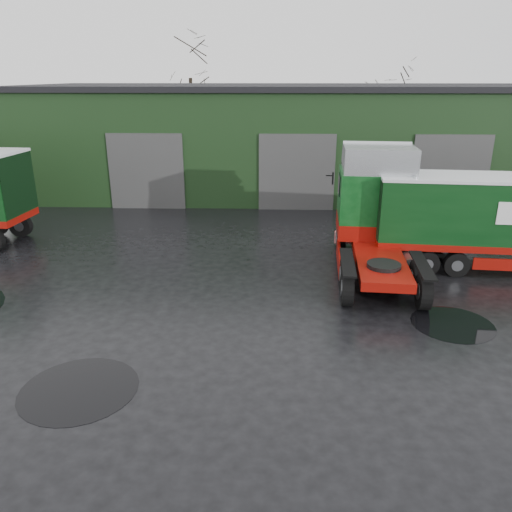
{
  "coord_description": "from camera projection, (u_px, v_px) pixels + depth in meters",
  "views": [
    {
      "loc": [
        0.78,
        -12.34,
        6.83
      ],
      "look_at": [
        0.28,
        1.79,
        1.7
      ],
      "focal_mm": 35.0,
      "sensor_mm": 36.0,
      "label": 1
    }
  ],
  "objects": [
    {
      "name": "tree_back_b",
      "position": [
        388.0,
        116.0,
        40.52
      ],
      "size": [
        4.4,
        4.4,
        7.5
      ],
      "primitive_type": null,
      "color": "black",
      "rests_on": "ground"
    },
    {
      "name": "puddle_0",
      "position": [
        79.0,
        389.0,
        11.52
      ],
      "size": [
        2.71,
        2.71,
        0.01
      ],
      "primitive_type": "cylinder",
      "color": "black",
      "rests_on": "ground"
    },
    {
      "name": "ground",
      "position": [
        244.0,
        335.0,
        13.95
      ],
      "size": [
        100.0,
        100.0,
        0.0
      ],
      "primitive_type": "plane",
      "color": "black"
    },
    {
      "name": "wash_bucket",
      "position": [
        429.0,
        254.0,
        19.78
      ],
      "size": [
        0.39,
        0.39,
        0.31
      ],
      "primitive_type": "cylinder",
      "rotation": [
        0.0,
        0.0,
        0.18
      ],
      "color": "#0815BA",
      "rests_on": "ground"
    },
    {
      "name": "tree_back_a",
      "position": [
        191.0,
        102.0,
        40.71
      ],
      "size": [
        4.4,
        4.4,
        9.5
      ],
      "primitive_type": null,
      "color": "black",
      "rests_on": "ground"
    },
    {
      "name": "puddle_1",
      "position": [
        452.0,
        324.0,
        14.54
      ],
      "size": [
        2.37,
        2.37,
        0.01
      ],
      "primitive_type": "cylinder",
      "color": "black",
      "rests_on": "ground"
    },
    {
      "name": "warehouse",
      "position": [
        293.0,
        137.0,
        31.6
      ],
      "size": [
        32.4,
        12.4,
        6.3
      ],
      "color": "black",
      "rests_on": "ground"
    },
    {
      "name": "hero_tractor",
      "position": [
        381.0,
        217.0,
        17.22
      ],
      "size": [
        3.63,
        7.39,
        4.45
      ],
      "primitive_type": null,
      "rotation": [
        0.0,
        0.0,
        -0.08
      ],
      "color": "#0D4517",
      "rests_on": "ground"
    }
  ]
}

